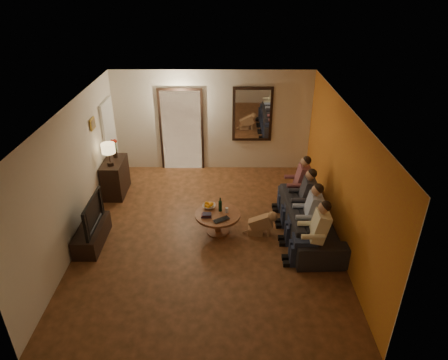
{
  "coord_description": "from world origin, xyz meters",
  "views": [
    {
      "loc": [
        0.33,
        -6.63,
        4.75
      ],
      "look_at": [
        0.3,
        0.3,
        1.05
      ],
      "focal_mm": 32.0,
      "sensor_mm": 36.0,
      "label": 1
    }
  ],
  "objects_px": {
    "person_a": "(315,236)",
    "coffee_table": "(218,223)",
    "table_lamp": "(109,154)",
    "person_d": "(298,186)",
    "tv": "(88,213)",
    "dog": "(261,223)",
    "laptop": "(223,221)",
    "tv_stand": "(92,235)",
    "sofa": "(310,219)",
    "person_c": "(303,200)",
    "dresser": "(115,177)",
    "bowl": "(209,206)",
    "wine_bottle": "(220,204)",
    "person_b": "(309,217)"
  },
  "relations": [
    {
      "from": "laptop",
      "to": "table_lamp",
      "type": "bearing_deg",
      "value": 113.44
    },
    {
      "from": "tv",
      "to": "person_a",
      "type": "relative_size",
      "value": 0.87
    },
    {
      "from": "person_b",
      "to": "person_d",
      "type": "xyz_separation_m",
      "value": [
        0.0,
        1.2,
        0.0
      ]
    },
    {
      "from": "person_d",
      "to": "dresser",
      "type": "bearing_deg",
      "value": 169.86
    },
    {
      "from": "sofa",
      "to": "person_b",
      "type": "xyz_separation_m",
      "value": [
        -0.1,
        -0.3,
        0.26
      ]
    },
    {
      "from": "dresser",
      "to": "dog",
      "type": "height_order",
      "value": "dresser"
    },
    {
      "from": "tv_stand",
      "to": "wine_bottle",
      "type": "relative_size",
      "value": 3.68
    },
    {
      "from": "table_lamp",
      "to": "laptop",
      "type": "distance_m",
      "value": 3.09
    },
    {
      "from": "dresser",
      "to": "table_lamp",
      "type": "height_order",
      "value": "table_lamp"
    },
    {
      "from": "person_a",
      "to": "coffee_table",
      "type": "bearing_deg",
      "value": 151.51
    },
    {
      "from": "tv_stand",
      "to": "sofa",
      "type": "xyz_separation_m",
      "value": [
        4.25,
        0.33,
        0.15
      ]
    },
    {
      "from": "person_a",
      "to": "person_d",
      "type": "distance_m",
      "value": 1.8
    },
    {
      "from": "wine_bottle",
      "to": "dog",
      "type": "bearing_deg",
      "value": -11.48
    },
    {
      "from": "person_d",
      "to": "tv_stand",
      "type": "bearing_deg",
      "value": -163.52
    },
    {
      "from": "table_lamp",
      "to": "tv",
      "type": "relative_size",
      "value": 0.52
    },
    {
      "from": "sofa",
      "to": "bowl",
      "type": "xyz_separation_m",
      "value": [
        -2.0,
        0.25,
        0.14
      ]
    },
    {
      "from": "tv_stand",
      "to": "person_a",
      "type": "bearing_deg",
      "value": -7.87
    },
    {
      "from": "person_a",
      "to": "coffee_table",
      "type": "xyz_separation_m",
      "value": [
        -1.72,
        0.93,
        -0.38
      ]
    },
    {
      "from": "dog",
      "to": "laptop",
      "type": "xyz_separation_m",
      "value": [
        -0.76,
        -0.22,
        0.18
      ]
    },
    {
      "from": "person_c",
      "to": "dresser",
      "type": "bearing_deg",
      "value": 162.07
    },
    {
      "from": "table_lamp",
      "to": "coffee_table",
      "type": "bearing_deg",
      "value": -29.77
    },
    {
      "from": "person_a",
      "to": "coffee_table",
      "type": "relative_size",
      "value": 1.33
    },
    {
      "from": "coffee_table",
      "to": "wine_bottle",
      "type": "xyz_separation_m",
      "value": [
        0.05,
        0.1,
        0.38
      ]
    },
    {
      "from": "table_lamp",
      "to": "tv",
      "type": "bearing_deg",
      "value": -90.0
    },
    {
      "from": "wine_bottle",
      "to": "table_lamp",
      "type": "bearing_deg",
      "value": 152.52
    },
    {
      "from": "coffee_table",
      "to": "dog",
      "type": "bearing_deg",
      "value": -4.27
    },
    {
      "from": "laptop",
      "to": "coffee_table",
      "type": "bearing_deg",
      "value": 76.53
    },
    {
      "from": "dresser",
      "to": "person_a",
      "type": "bearing_deg",
      "value": -31.5
    },
    {
      "from": "sofa",
      "to": "person_a",
      "type": "relative_size",
      "value": 1.95
    },
    {
      "from": "person_c",
      "to": "bowl",
      "type": "distance_m",
      "value": 1.91
    },
    {
      "from": "table_lamp",
      "to": "bowl",
      "type": "relative_size",
      "value": 2.08
    },
    {
      "from": "bowl",
      "to": "person_a",
      "type": "bearing_deg",
      "value": -31.26
    },
    {
      "from": "person_d",
      "to": "tv",
      "type": "bearing_deg",
      "value": -163.52
    },
    {
      "from": "person_b",
      "to": "dresser",
      "type": "bearing_deg",
      "value": 154.91
    },
    {
      "from": "dog",
      "to": "laptop",
      "type": "height_order",
      "value": "dog"
    },
    {
      "from": "dresser",
      "to": "laptop",
      "type": "xyz_separation_m",
      "value": [
        2.53,
        -1.89,
        0.05
      ]
    },
    {
      "from": "table_lamp",
      "to": "wine_bottle",
      "type": "height_order",
      "value": "table_lamp"
    },
    {
      "from": "laptop",
      "to": "person_d",
      "type": "bearing_deg",
      "value": 2.1
    },
    {
      "from": "tv_stand",
      "to": "person_c",
      "type": "distance_m",
      "value": 4.22
    },
    {
      "from": "person_d",
      "to": "bowl",
      "type": "relative_size",
      "value": 4.63
    },
    {
      "from": "person_b",
      "to": "person_c",
      "type": "distance_m",
      "value": 0.6
    },
    {
      "from": "dresser",
      "to": "coffee_table",
      "type": "distance_m",
      "value": 2.92
    },
    {
      "from": "tv_stand",
      "to": "tv",
      "type": "bearing_deg",
      "value": 90.0
    },
    {
      "from": "tv_stand",
      "to": "person_c",
      "type": "bearing_deg",
      "value": 8.59
    },
    {
      "from": "table_lamp",
      "to": "person_d",
      "type": "height_order",
      "value": "table_lamp"
    },
    {
      "from": "dresser",
      "to": "person_a",
      "type": "xyz_separation_m",
      "value": [
        4.15,
        -2.54,
        0.19
      ]
    },
    {
      "from": "tv",
      "to": "person_a",
      "type": "bearing_deg",
      "value": -97.87
    },
    {
      "from": "table_lamp",
      "to": "person_c",
      "type": "height_order",
      "value": "table_lamp"
    },
    {
      "from": "person_d",
      "to": "bowl",
      "type": "height_order",
      "value": "person_d"
    },
    {
      "from": "dresser",
      "to": "bowl",
      "type": "bearing_deg",
      "value": -31.71
    }
  ]
}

